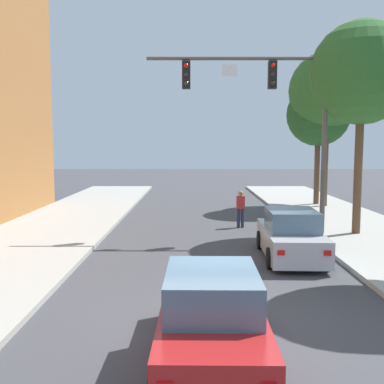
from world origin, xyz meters
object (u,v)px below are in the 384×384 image
at_px(street_tree_third, 327,91).
at_px(car_lead_silver, 290,236).
at_px(traffic_signal_mast, 274,100).
at_px(street_tree_farthest, 318,115).
at_px(car_following_red, 211,320).
at_px(street_tree_second, 361,74).
at_px(pedestrian_crossing_road, 240,207).

bearing_deg(street_tree_third, car_lead_silver, -110.87).
bearing_deg(traffic_signal_mast, street_tree_farthest, 65.00).
bearing_deg(car_following_red, car_lead_silver, 67.96).
bearing_deg(street_tree_second, traffic_signal_mast, 179.90).
bearing_deg(pedestrian_crossing_road, street_tree_third, 48.15).
height_order(car_lead_silver, pedestrian_crossing_road, pedestrian_crossing_road).
relative_size(car_lead_silver, street_tree_farthest, 0.60).
bearing_deg(street_tree_second, pedestrian_crossing_road, 155.12).
relative_size(traffic_signal_mast, car_following_red, 1.76).
distance_m(car_lead_silver, street_tree_second, 7.45).
relative_size(pedestrian_crossing_road, street_tree_second, 0.20).
xyz_separation_m(car_lead_silver, street_tree_third, (4.43, 11.63, 5.95)).
height_order(traffic_signal_mast, pedestrian_crossing_road, traffic_signal_mast).
height_order(traffic_signal_mast, street_tree_second, street_tree_second).
bearing_deg(car_lead_silver, traffic_signal_mast, 90.01).
relative_size(car_lead_silver, street_tree_second, 0.52).
xyz_separation_m(street_tree_third, street_tree_farthest, (-0.21, 0.93, -1.27)).
xyz_separation_m(pedestrian_crossing_road, street_tree_farthest, (5.25, 7.03, 4.48)).
relative_size(pedestrian_crossing_road, street_tree_farthest, 0.23).
bearing_deg(street_tree_farthest, car_lead_silver, -108.58).
xyz_separation_m(traffic_signal_mast, pedestrian_crossing_road, (-1.03, 2.03, -4.45)).
height_order(car_lead_silver, street_tree_second, street_tree_second).
distance_m(car_lead_silver, street_tree_farthest, 14.06).
relative_size(street_tree_third, street_tree_farthest, 1.22).
bearing_deg(pedestrian_crossing_road, car_lead_silver, -79.47).
distance_m(traffic_signal_mast, car_lead_silver, 5.81).
height_order(car_lead_silver, street_tree_third, street_tree_third).
xyz_separation_m(traffic_signal_mast, street_tree_second, (3.36, -0.01, 1.01)).
distance_m(street_tree_second, street_tree_third, 8.21).
bearing_deg(street_tree_second, street_tree_third, 82.50).
bearing_deg(street_tree_farthest, car_following_red, -109.84).
relative_size(car_lead_silver, street_tree_third, 0.49).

